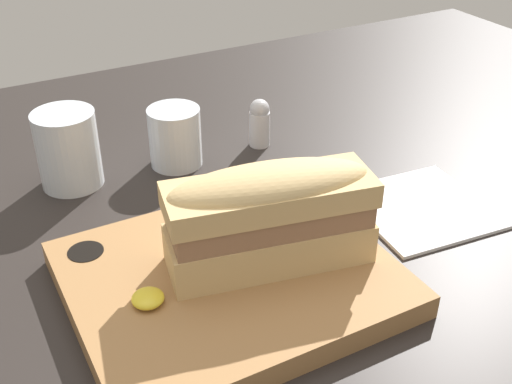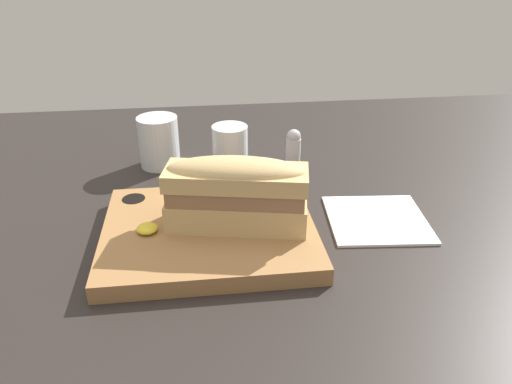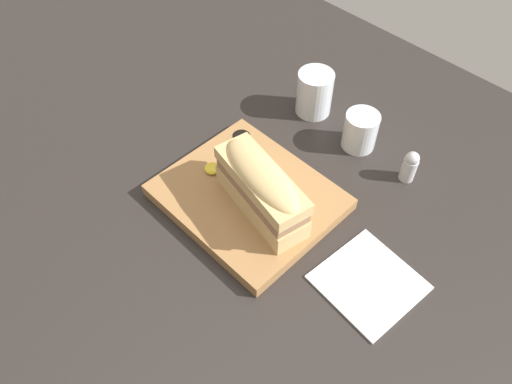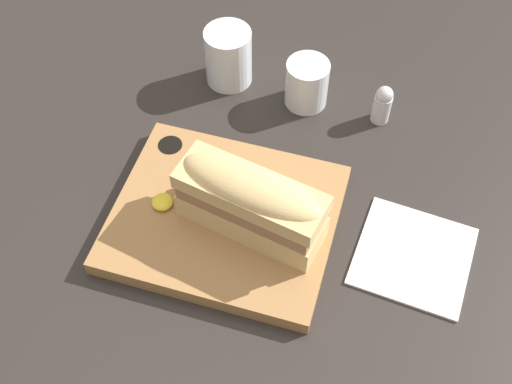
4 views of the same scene
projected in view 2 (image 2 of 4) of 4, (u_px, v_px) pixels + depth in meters
The scene contains 8 objects.
dining_table at pixel (175, 229), 74.74cm from camera, with size 181.27×112.94×2.00cm.
serving_board at pixel (209, 232), 69.87cm from camera, with size 29.13×24.79×2.49cm.
sandwich at pixel (236, 190), 66.63cm from camera, with size 19.88×10.15×10.04cm.
mustard_dollop at pixel (147, 228), 67.22cm from camera, with size 2.86×2.86×1.14cm.
water_glass at pixel (159, 145), 90.99cm from camera, with size 7.30×7.30×9.27cm.
wine_glass at pixel (230, 147), 91.48cm from camera, with size 6.55×6.55×7.50cm.
napkin at pixel (377, 219), 74.83cm from camera, with size 15.63×15.47×0.40cm.
salt_shaker at pixel (293, 146), 92.37cm from camera, with size 2.73×2.73×6.54cm.
Camera 2 is at (4.31, -64.76, 40.42)cm, focal length 35.00 mm.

